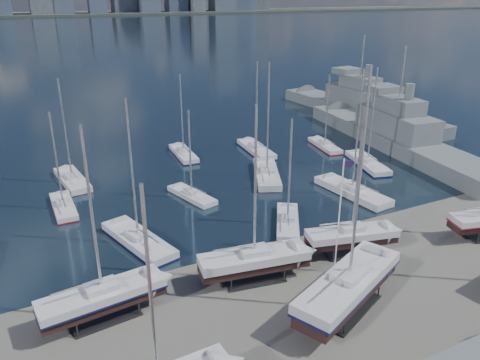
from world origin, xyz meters
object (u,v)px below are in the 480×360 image
naval_ship_west (357,108)px  flagpole (340,210)px  naval_ship_east (394,137)px  sailboat_cradle_0 (103,297)px

naval_ship_west → flagpole: (-40.45, -45.58, 4.68)m
naval_ship_west → naval_ship_east: bearing=153.4°
sailboat_cradle_0 → naval_ship_east: bearing=17.7°
naval_ship_east → flagpole: naval_ship_east is taller
sailboat_cradle_0 → naval_ship_west: naval_ship_west is taller
naval_ship_east → sailboat_cradle_0: bearing=121.3°
naval_ship_west → flagpole: bearing=135.2°
flagpole → sailboat_cradle_0: bearing=172.3°
naval_ship_east → flagpole: (-32.07, -26.22, 4.68)m
sailboat_cradle_0 → flagpole: size_ratio=1.43×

